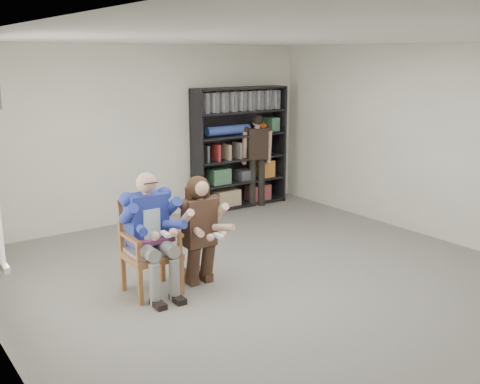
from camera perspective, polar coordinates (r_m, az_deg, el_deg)
room_shell at (r=6.21m, az=4.72°, el=2.33°), size 6.00×7.00×2.80m
floor at (r=6.62m, az=4.48°, el=-9.63°), size 6.00×7.00×0.01m
armchair at (r=6.35m, az=-9.03°, el=-5.60°), size 0.64×0.62×1.07m
seated_man at (r=6.30m, az=-9.08°, el=-4.21°), size 0.62×0.85×1.40m
kneeling_woman at (r=6.49m, az=-3.99°, el=-4.11°), size 0.56×0.87×1.28m
bookshelf at (r=9.85m, az=-0.01°, el=4.50°), size 1.80×0.38×2.10m
standing_man at (r=9.93m, az=1.75°, el=3.20°), size 0.57×0.45×1.63m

